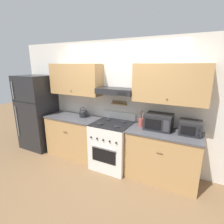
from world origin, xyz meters
TOP-DOWN VIEW (x-y plane):
  - ground_plane at (0.00, 0.00)m, footprint 16.00×16.00m
  - wall_back at (0.01, 0.59)m, footprint 5.20×0.46m
  - counter_left at (-1.00, 0.32)m, footprint 1.25×0.64m
  - counter_right at (1.01, 0.32)m, footprint 1.27×0.64m
  - stove_range at (-0.00, 0.27)m, footprint 0.74×0.72m
  - refrigerator at (-2.10, 0.26)m, footprint 0.80×0.73m
  - tea_kettle at (-0.79, 0.41)m, footprint 0.23×0.18m
  - microwave at (0.88, 0.43)m, footprint 0.47×0.41m
  - utensil_crock at (0.55, 0.41)m, footprint 0.10×0.10m
  - toaster_oven at (1.41, 0.41)m, footprint 0.35×0.33m

SIDE VIEW (x-z plane):
  - ground_plane at x=0.00m, z-range 0.00..0.00m
  - counter_right at x=1.01m, z-range 0.00..0.93m
  - counter_left at x=-1.00m, z-range 0.00..0.93m
  - stove_range at x=0.00m, z-range -0.07..1.03m
  - refrigerator at x=-2.10m, z-range 0.00..1.82m
  - utensil_crock at x=0.55m, z-range 0.86..1.17m
  - tea_kettle at x=-0.79m, z-range 0.90..1.13m
  - toaster_oven at x=1.41m, z-range 0.93..1.16m
  - microwave at x=0.88m, z-range 0.93..1.20m
  - wall_back at x=0.01m, z-range 0.16..2.71m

